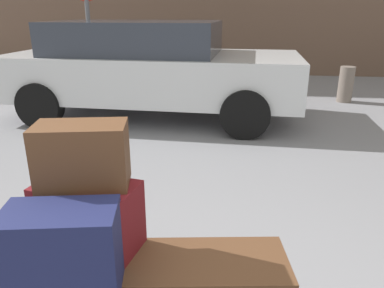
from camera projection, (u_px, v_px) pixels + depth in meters
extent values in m
cube|color=maroon|center=(92.00, 247.00, 1.57)|extent=(0.44, 0.29, 0.58)
cube|color=#191E47|center=(68.00, 284.00, 1.34)|extent=(0.42, 0.28, 0.60)
cube|color=#51331E|center=(82.00, 155.00, 1.43)|extent=(0.37, 0.25, 0.25)
cube|color=silver|center=(154.00, 75.00, 5.66)|extent=(4.37, 1.97, 0.64)
cube|color=#2D333D|center=(136.00, 37.00, 5.51)|extent=(2.47, 1.68, 0.46)
cylinder|color=black|center=(248.00, 88.00, 6.34)|extent=(0.65, 0.25, 0.64)
cylinder|color=black|center=(245.00, 114.00, 4.76)|extent=(0.65, 0.25, 0.64)
cylinder|color=black|center=(91.00, 83.00, 6.77)|extent=(0.65, 0.25, 0.64)
cylinder|color=black|center=(40.00, 105.00, 5.19)|extent=(0.65, 0.25, 0.64)
cylinder|color=#72665B|center=(346.00, 84.00, 6.68)|extent=(0.26, 0.26, 0.63)
cylinder|color=slate|center=(90.00, 40.00, 6.13)|extent=(0.07, 0.07, 2.20)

